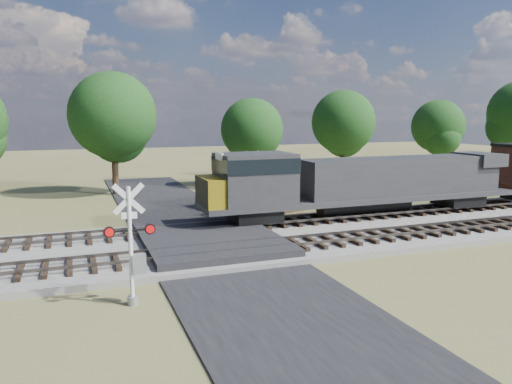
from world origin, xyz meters
name	(u,v)px	position (x,y,z in m)	size (l,w,h in m)	color
ground	(212,248)	(0.00, 0.00, 0.00)	(160.00, 160.00, 0.00)	brown
ballast_bed	(370,228)	(10.00, 0.50, 0.15)	(140.00, 10.00, 0.30)	gray
road	(212,248)	(0.00, 0.00, 0.04)	(7.00, 60.00, 0.08)	black
crossing_panel	(209,240)	(0.00, 0.50, 0.32)	(7.00, 9.00, 0.62)	#262628
track_near	(282,245)	(3.12, -2.00, 0.41)	(140.00, 2.60, 0.33)	black
track_far	(249,224)	(3.12, 3.00, 0.41)	(140.00, 2.60, 0.33)	black
crossing_signal_near	(134,255)	(-4.74, -6.54, 1.90)	(1.84, 0.40, 4.57)	silver
crossing_signal_far	(251,191)	(4.49, 6.36, 1.91)	(1.84, 0.44, 4.58)	silver
equipment_shed	(262,188)	(6.33, 9.02, 1.64)	(5.97, 5.97, 3.24)	#4C3720
treeline	(216,118)	(6.00, 20.15, 6.60)	(78.40, 10.85, 11.26)	black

